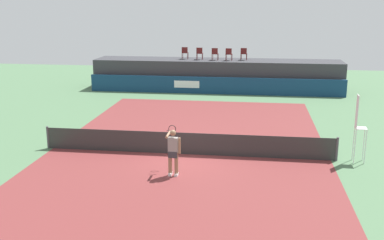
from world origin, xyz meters
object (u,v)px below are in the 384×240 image
(tennis_player, at_px, (173,151))
(tennis_ball, at_px, (102,137))
(spectator_chair_center, at_px, (215,53))
(umpire_chair, at_px, (358,124))
(spectator_chair_far_left, at_px, (185,52))
(net_post_near, at_px, (48,137))
(spectator_chair_left, at_px, (200,53))
(spectator_chair_right, at_px, (229,54))
(net_post_far, at_px, (337,149))
(spectator_chair_far_right, at_px, (244,53))

(tennis_player, bearing_deg, tennis_ball, 134.06)
(spectator_chair_center, height_order, umpire_chair, spectator_chair_center)
(spectator_chair_far_left, distance_m, tennis_player, 18.15)
(net_post_near, bearing_deg, tennis_player, -22.40)
(net_post_near, xyz_separation_m, tennis_player, (6.08, -2.50, 0.46))
(spectator_chair_center, bearing_deg, tennis_player, -89.95)
(umpire_chair, bearing_deg, net_post_near, -179.98)
(spectator_chair_left, xyz_separation_m, spectator_chair_center, (1.15, -0.18, 0.00))
(spectator_chair_right, bearing_deg, tennis_player, -93.25)
(net_post_near, height_order, tennis_player, tennis_player)
(spectator_chair_right, xyz_separation_m, tennis_player, (-0.99, -17.46, -1.73))
(spectator_chair_center, bearing_deg, umpire_chair, -64.72)
(spectator_chair_left, bearing_deg, spectator_chair_center, -8.86)
(net_post_far, bearing_deg, spectator_chair_far_right, 105.55)
(umpire_chair, distance_m, tennis_player, 7.53)
(spectator_chair_left, xyz_separation_m, spectator_chair_far_right, (3.22, 0.14, 0.00))
(spectator_chair_left, xyz_separation_m, tennis_ball, (-3.11, -13.28, -2.66))
(spectator_chair_far_left, height_order, tennis_player, spectator_chair_far_left)
(spectator_chair_left, relative_size, spectator_chair_center, 1.00)
(spectator_chair_center, bearing_deg, net_post_near, -111.99)
(tennis_ball, bearing_deg, spectator_chair_far_left, 81.64)
(spectator_chair_far_right, relative_size, net_post_near, 0.89)
(spectator_chair_center, xyz_separation_m, net_post_near, (-6.06, -15.01, -2.19))
(umpire_chair, bearing_deg, tennis_ball, 170.48)
(spectator_chair_far_right, bearing_deg, net_post_near, -117.94)
(spectator_chair_far_left, xyz_separation_m, tennis_ball, (-1.99, -13.51, -2.66))
(spectator_chair_center, distance_m, spectator_chair_right, 1.01)
(net_post_far, relative_size, tennis_ball, 14.71)
(spectator_chair_far_left, distance_m, net_post_far, 17.79)
(spectator_chair_far_left, distance_m, net_post_near, 16.02)
(umpire_chair, bearing_deg, spectator_chair_right, 112.13)
(umpire_chair, relative_size, net_post_far, 2.76)
(tennis_player, bearing_deg, spectator_chair_right, 86.75)
(tennis_ball, bearing_deg, spectator_chair_far_right, 64.78)
(net_post_far, bearing_deg, net_post_near, 180.00)
(spectator_chair_left, bearing_deg, net_post_near, -107.93)
(spectator_chair_right, relative_size, net_post_far, 0.89)
(spectator_chair_far_right, bearing_deg, tennis_player, -96.57)
(spectator_chair_left, bearing_deg, tennis_player, -86.24)
(spectator_chair_left, distance_m, tennis_ball, 13.90)
(tennis_player, distance_m, tennis_ball, 6.21)
(spectator_chair_far_right, relative_size, tennis_ball, 13.06)
(spectator_chair_right, height_order, tennis_player, spectator_chair_right)
(spectator_chair_left, bearing_deg, spectator_chair_right, -6.29)
(tennis_ball, bearing_deg, spectator_chair_center, 72.02)
(tennis_ball, bearing_deg, tennis_player, -45.94)
(spectator_chair_left, xyz_separation_m, tennis_player, (1.16, -17.69, -1.73))
(spectator_chair_far_left, xyz_separation_m, tennis_player, (2.28, -17.92, -1.73))
(spectator_chair_far_left, distance_m, spectator_chair_center, 2.30)
(umpire_chair, distance_m, net_post_far, 1.32)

